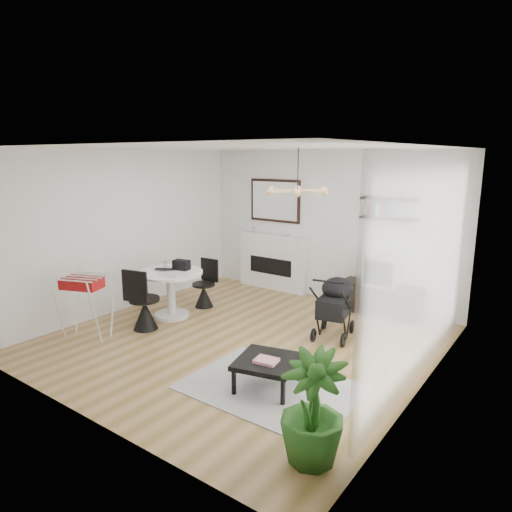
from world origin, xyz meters
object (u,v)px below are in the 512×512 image
Objects in this scene: stroller at (335,309)px; potted_plant at (312,408)px; tv_console at (380,299)px; coffee_table at (267,362)px; crt_tv at (383,271)px; fireplace at (273,255)px; dining_table at (171,287)px; drying_rack at (86,305)px.

potted_plant is at bearing -78.77° from stroller.
potted_plant is (0.92, -4.00, 0.25)m from tv_console.
tv_console is 3.19m from coffee_table.
crt_tv is 0.57× the size of stroller.
crt_tv is at bearing -4.24° from fireplace.
fireplace is 3.90× the size of crt_tv.
drying_rack reaches higher than dining_table.
fireplace is at bearing 133.33° from stroller.
coffee_table is (-0.11, -3.19, 0.07)m from tv_console.
fireplace is 2.33m from tv_console.
stroller is 1.19× the size of coffee_table.
dining_table is 1.38m from drying_rack.
fireplace is 5.27m from potted_plant.
coffee_table is at bearing 141.48° from potted_plant.
coffee_table is (-0.13, -3.18, -0.43)m from crt_tv.
crt_tv is 4.67m from drying_rack.
drying_rack is (-3.08, -3.50, -0.25)m from crt_tv.
tv_console is 2.42× the size of crt_tv.
potted_plant reaches higher than coffee_table.
crt_tv is at bearing 27.41° from drying_rack.
dining_table is 2.82m from coffee_table.
crt_tv reaches higher than dining_table.
fireplace is at bearing 79.31° from dining_table.
dining_table reaches higher than tv_console.
stroller is 0.96× the size of potted_plant.
dining_table is 1.30× the size of coffee_table.
crt_tv reaches higher than coffee_table.
tv_console is 1.34m from stroller.
fireplace is 2.29× the size of drying_rack.
stroller is (2.53, 0.84, -0.09)m from dining_table.
tv_console is 1.42× the size of drying_rack.
tv_console reaches higher than coffee_table.
stroller is (2.09, -1.49, -0.27)m from fireplace.
fireplace reaches higher than tv_console.
fireplace is 1.61× the size of tv_console.
drying_rack is at bearing -131.38° from crt_tv.
tv_console is 1.33× the size of potted_plant.
coffee_table is 0.80× the size of potted_plant.
crt_tv is 4.11m from potted_plant.
drying_rack is 1.17× the size of coffee_table.
potted_plant reaches higher than drying_rack.
dining_table is 1.04× the size of potted_plant.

